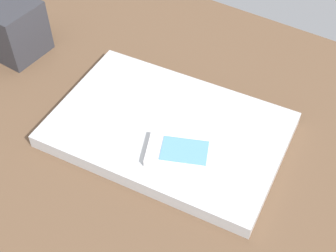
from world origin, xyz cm
name	(u,v)px	position (x,y,z in cm)	size (l,w,h in cm)	color
desk_surface	(189,165)	(0.00, 0.00, 1.50)	(120.00, 80.00, 3.00)	brown
laptop_closed	(168,130)	(5.30, -2.44, 4.16)	(35.51, 23.40, 2.32)	#B7BABC
cell_phone_on_laptop	(187,154)	(-0.45, 1.57, 5.95)	(12.22, 9.48, 1.34)	silver
desk_organizer	(12,28)	(40.58, -5.49, 7.96)	(10.04, 9.16, 9.93)	#2D2D33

